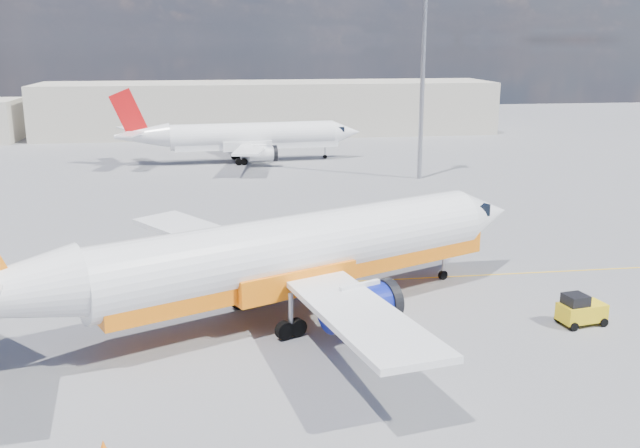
{
  "coord_description": "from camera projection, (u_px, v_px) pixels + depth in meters",
  "views": [
    {
      "loc": [
        -3.43,
        -37.57,
        14.32
      ],
      "look_at": [
        2.63,
        3.82,
        3.5
      ],
      "focal_mm": 40.0,
      "sensor_mm": 36.0,
      "label": 1
    }
  ],
  "objects": [
    {
      "name": "ground",
      "position": [
        284.0,
        303.0,
        40.06
      ],
      "size": [
        240.0,
        240.0,
        0.0
      ],
      "primitive_type": "plane",
      "color": "slate",
      "rests_on": "ground"
    },
    {
      "name": "taxi_line",
      "position": [
        279.0,
        285.0,
        42.93
      ],
      "size": [
        70.0,
        0.15,
        0.01
      ],
      "primitive_type": "cube",
      "color": "yellow",
      "rests_on": "ground"
    },
    {
      "name": "terminal_main",
      "position": [
        269.0,
        108.0,
        111.6
      ],
      "size": [
        70.0,
        14.0,
        8.0
      ],
      "primitive_type": "cube",
      "color": "beige",
      "rests_on": "ground"
    },
    {
      "name": "main_jet",
      "position": [
        282.0,
        255.0,
        36.99
      ],
      "size": [
        33.84,
        25.43,
        10.48
      ],
      "rotation": [
        0.0,
        0.0,
        0.44
      ],
      "color": "white",
      "rests_on": "ground"
    },
    {
      "name": "second_jet",
      "position": [
        245.0,
        137.0,
        85.49
      ],
      "size": [
        29.86,
        23.53,
        9.06
      ],
      "rotation": [
        0.0,
        0.0,
        0.1
      ],
      "color": "white",
      "rests_on": "ground"
    },
    {
      "name": "gse_tug",
      "position": [
        581.0,
        310.0,
        36.8
      ],
      "size": [
        2.55,
        1.83,
        1.68
      ],
      "rotation": [
        0.0,
        0.0,
        0.17
      ],
      "color": "black",
      "rests_on": "ground"
    },
    {
      "name": "traffic_cone",
      "position": [
        103.0,
        448.0,
        25.25
      ],
      "size": [
        0.44,
        0.44,
        0.61
      ],
      "color": "white",
      "rests_on": "ground"
    },
    {
      "name": "floodlight_mast",
      "position": [
        424.0,
        50.0,
        72.59
      ],
      "size": [
        1.62,
        1.62,
        22.22
      ],
      "color": "#9998A0",
      "rests_on": "ground"
    }
  ]
}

